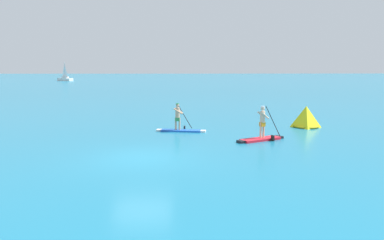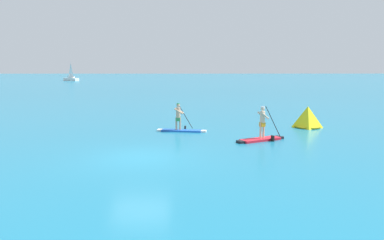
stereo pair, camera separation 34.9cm
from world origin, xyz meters
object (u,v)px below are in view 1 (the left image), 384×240
object	(u,v)px
paddleboarder_mid_center	(180,125)
race_marker_buoy	(306,118)
paddleboarder_far_right	(261,133)
sailboat_left_horizon	(65,78)

from	to	relation	value
paddleboarder_mid_center	race_marker_buoy	bearing A→B (deg)	19.48
paddleboarder_far_right	sailboat_left_horizon	xyz separation A→B (m)	(-37.04, 87.88, 0.38)
paddleboarder_mid_center	sailboat_left_horizon	size ratio (longest dim) A/B	0.55
paddleboarder_far_right	race_marker_buoy	bearing A→B (deg)	19.77
paddleboarder_mid_center	race_marker_buoy	world-z (taller)	paddleboarder_mid_center
race_marker_buoy	sailboat_left_horizon	bearing A→B (deg)	116.00
race_marker_buoy	sailboat_left_horizon	xyz separation A→B (m)	(-40.83, 83.72, 0.14)
sailboat_left_horizon	paddleboarder_mid_center	bearing A→B (deg)	-35.25
paddleboarder_mid_center	paddleboarder_far_right	size ratio (longest dim) A/B	1.10
paddleboarder_mid_center	sailboat_left_horizon	xyz separation A→B (m)	(-32.79, 85.00, 0.35)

